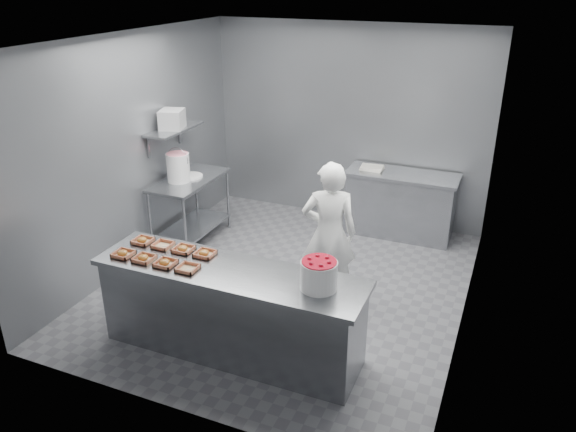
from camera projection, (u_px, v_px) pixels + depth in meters
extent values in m
plane|color=#4C4C51|center=(286.00, 285.00, 6.65)|extent=(4.50, 4.50, 0.00)
plane|color=white|center=(286.00, 39.00, 5.52)|extent=(4.50, 4.50, 0.00)
cube|color=slate|center=(348.00, 125.00, 7.98)|extent=(4.00, 0.04, 2.80)
cube|color=slate|center=(134.00, 152.00, 6.79)|extent=(0.04, 4.50, 2.80)
cube|color=slate|center=(478.00, 200.00, 5.37)|extent=(0.04, 4.50, 2.80)
cube|color=slate|center=(229.00, 272.00, 5.15)|extent=(2.60, 0.70, 0.05)
cube|color=slate|center=(231.00, 313.00, 5.34)|extent=(2.50, 0.64, 0.85)
cube|color=slate|center=(189.00, 180.00, 7.38)|extent=(0.60, 1.20, 0.04)
cube|color=slate|center=(192.00, 227.00, 7.66)|extent=(0.56, 1.15, 0.03)
cylinder|color=slate|center=(150.00, 224.00, 7.18)|extent=(0.04, 0.04, 0.88)
cylinder|color=slate|center=(185.00, 230.00, 6.99)|extent=(0.04, 0.04, 0.88)
cylinder|color=slate|center=(196.00, 194.00, 8.12)|extent=(0.04, 0.04, 0.88)
cylinder|color=slate|center=(228.00, 199.00, 7.94)|extent=(0.04, 0.04, 0.88)
cube|color=slate|center=(402.00, 175.00, 7.58)|extent=(1.50, 0.60, 0.05)
cube|color=slate|center=(400.00, 206.00, 7.76)|extent=(1.44, 0.55, 0.85)
cube|color=slate|center=(174.00, 129.00, 7.17)|extent=(0.35, 0.90, 0.03)
cube|color=tan|center=(123.00, 254.00, 5.38)|extent=(0.18, 0.18, 0.04)
cube|color=white|center=(128.00, 255.00, 5.38)|extent=(0.10, 0.06, 0.00)
ellipsoid|color=#B26D2C|center=(122.00, 253.00, 5.38)|extent=(0.10, 0.10, 0.05)
cube|color=tan|center=(144.00, 259.00, 5.30)|extent=(0.18, 0.18, 0.04)
cube|color=white|center=(149.00, 260.00, 5.30)|extent=(0.10, 0.06, 0.00)
ellipsoid|color=#B26D2C|center=(143.00, 257.00, 5.30)|extent=(0.10, 0.10, 0.05)
cube|color=tan|center=(166.00, 263.00, 5.21)|extent=(0.18, 0.18, 0.04)
cube|color=white|center=(171.00, 264.00, 5.21)|extent=(0.10, 0.06, 0.00)
ellipsoid|color=#B26D2C|center=(164.00, 262.00, 5.21)|extent=(0.10, 0.10, 0.05)
cube|color=tan|center=(188.00, 268.00, 5.13)|extent=(0.18, 0.18, 0.04)
cube|color=white|center=(193.00, 269.00, 5.13)|extent=(0.10, 0.06, 0.00)
cube|color=tan|center=(143.00, 241.00, 5.64)|extent=(0.18, 0.18, 0.04)
cube|color=white|center=(148.00, 242.00, 5.64)|extent=(0.10, 0.06, 0.00)
ellipsoid|color=#B26D2C|center=(142.00, 240.00, 5.64)|extent=(0.10, 0.10, 0.05)
cube|color=tan|center=(163.00, 245.00, 5.56)|extent=(0.18, 0.18, 0.04)
cube|color=white|center=(168.00, 246.00, 5.56)|extent=(0.10, 0.06, 0.00)
cube|color=tan|center=(184.00, 249.00, 5.47)|extent=(0.18, 0.18, 0.04)
cube|color=white|center=(188.00, 250.00, 5.47)|extent=(0.10, 0.06, 0.00)
ellipsoid|color=#B26D2C|center=(183.00, 248.00, 5.47)|extent=(0.10, 0.10, 0.05)
cube|color=tan|center=(205.00, 254.00, 5.39)|extent=(0.18, 0.18, 0.04)
cube|color=white|center=(210.00, 255.00, 5.39)|extent=(0.10, 0.06, 0.00)
ellipsoid|color=#B26D2C|center=(204.00, 253.00, 5.39)|extent=(0.10, 0.10, 0.05)
imported|color=white|center=(329.00, 234.00, 6.05)|extent=(0.69, 0.57, 1.63)
cylinder|color=white|center=(319.00, 275.00, 4.79)|extent=(0.32, 0.32, 0.26)
cylinder|color=red|center=(319.00, 263.00, 4.74)|extent=(0.30, 0.30, 0.04)
cylinder|color=white|center=(178.00, 167.00, 7.22)|extent=(0.29, 0.29, 0.37)
cylinder|color=#E07083|center=(177.00, 154.00, 7.15)|extent=(0.27, 0.27, 0.02)
torus|color=slate|center=(178.00, 159.00, 7.17)|extent=(0.31, 0.01, 0.31)
cylinder|color=white|center=(191.00, 176.00, 7.43)|extent=(0.41, 0.41, 0.02)
cube|color=#CCB28C|center=(193.00, 175.00, 7.49)|extent=(0.15, 0.13, 0.02)
cube|color=gray|center=(172.00, 119.00, 7.10)|extent=(0.36, 0.39, 0.24)
cube|color=silver|center=(372.00, 168.00, 7.71)|extent=(0.30, 0.22, 0.05)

